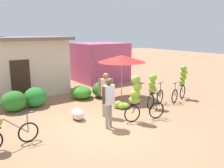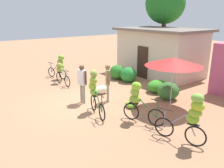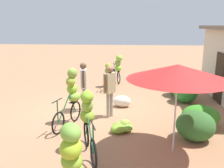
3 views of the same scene
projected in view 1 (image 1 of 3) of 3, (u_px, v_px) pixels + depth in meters
ground_plane at (107, 127)px, 8.48m from camera, size 60.00×60.00×0.00m
building_low at (11, 66)px, 12.61m from camera, size 5.73×3.71×3.04m
shop_pink at (100, 62)px, 16.25m from camera, size 3.20×2.80×2.56m
hedge_bush_front_left at (14, 101)px, 10.01m from camera, size 1.03×0.94×0.89m
hedge_bush_front_right at (35, 97)px, 10.62m from camera, size 1.00×0.96×0.89m
hedge_bush_mid at (81, 92)px, 11.98m from camera, size 1.01×1.15×0.63m
hedge_bush_by_door at (102, 89)px, 12.22m from camera, size 1.02×1.05×0.82m
market_umbrella at (122, 59)px, 11.73m from camera, size 2.38×2.38×2.19m
bicycle_near_pile at (0, 126)px, 6.70m from camera, size 1.67×0.44×1.22m
bicycle_center_loaded at (138, 96)px, 8.76m from camera, size 1.66×0.62×1.78m
bicycle_by_shop at (153, 88)px, 10.39m from camera, size 1.61×0.69×1.53m
bicycle_rightmost at (182, 80)px, 11.72m from camera, size 1.62×0.64×1.70m
banana_pile_on_ground at (121, 105)px, 10.49m from camera, size 0.74×0.73×0.33m
produce_sack at (78, 114)px, 9.13m from camera, size 0.49×0.73×0.44m
person_vendor at (106, 90)px, 9.27m from camera, size 0.49×0.39×1.76m
person_bystander at (109, 98)px, 8.15m from camera, size 0.57×0.27×1.77m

